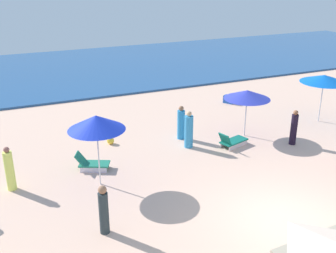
{
  "coord_description": "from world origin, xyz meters",
  "views": [
    {
      "loc": [
        -7.63,
        -8.38,
        7.38
      ],
      "look_at": [
        -1.23,
        6.32,
        1.07
      ],
      "focal_mm": 43.63,
      "sensor_mm": 36.0,
      "label": 1
    }
  ],
  "objects_px": {
    "umbrella_0": "(96,123)",
    "beachgoer_3": "(294,128)",
    "lounge_chair_0_0": "(92,164)",
    "beachgoer_2": "(10,170)",
    "beachgoer_5": "(104,210)",
    "beachgoer_4": "(189,131)",
    "beachgoer_6": "(181,124)",
    "lounge_chair_1_0": "(232,141)",
    "cooler_box_2": "(229,99)",
    "beach_ball_1": "(111,141)",
    "umbrella_2": "(324,79)",
    "umbrella_1": "(247,95)"
  },
  "relations": [
    {
      "from": "beachgoer_4",
      "to": "umbrella_1",
      "type": "bearing_deg",
      "value": 158.41
    },
    {
      "from": "beachgoer_6",
      "to": "cooler_box_2",
      "type": "xyz_separation_m",
      "value": [
        4.76,
        3.6,
        -0.51
      ]
    },
    {
      "from": "lounge_chair_1_0",
      "to": "beach_ball_1",
      "type": "relative_size",
      "value": 4.64
    },
    {
      "from": "beach_ball_1",
      "to": "umbrella_2",
      "type": "bearing_deg",
      "value": -7.78
    },
    {
      "from": "beachgoer_5",
      "to": "lounge_chair_0_0",
      "type": "bearing_deg",
      "value": -100.31
    },
    {
      "from": "umbrella_1",
      "to": "beach_ball_1",
      "type": "relative_size",
      "value": 6.89
    },
    {
      "from": "beachgoer_2",
      "to": "beachgoer_5",
      "type": "xyz_separation_m",
      "value": [
        2.35,
        -3.76,
        -0.01
      ]
    },
    {
      "from": "umbrella_0",
      "to": "umbrella_2",
      "type": "xyz_separation_m",
      "value": [
        11.88,
        1.9,
        -0.17
      ]
    },
    {
      "from": "beach_ball_1",
      "to": "beachgoer_5",
      "type": "bearing_deg",
      "value": -107.48
    },
    {
      "from": "beachgoer_3",
      "to": "beach_ball_1",
      "type": "distance_m",
      "value": 8.11
    },
    {
      "from": "beachgoer_4",
      "to": "cooler_box_2",
      "type": "relative_size",
      "value": 2.78
    },
    {
      "from": "beachgoer_2",
      "to": "beachgoer_4",
      "type": "relative_size",
      "value": 0.99
    },
    {
      "from": "umbrella_1",
      "to": "umbrella_2",
      "type": "xyz_separation_m",
      "value": [
        4.54,
        0.11,
        0.23
      ]
    },
    {
      "from": "beachgoer_6",
      "to": "cooler_box_2",
      "type": "distance_m",
      "value": 5.99
    },
    {
      "from": "beachgoer_2",
      "to": "beachgoer_3",
      "type": "relative_size",
      "value": 1.03
    },
    {
      "from": "beachgoer_5",
      "to": "cooler_box_2",
      "type": "xyz_separation_m",
      "value": [
        9.86,
        9.14,
        -0.54
      ]
    },
    {
      "from": "beachgoer_5",
      "to": "lounge_chair_1_0",
      "type": "bearing_deg",
      "value": -152.5
    },
    {
      "from": "umbrella_1",
      "to": "beachgoer_2",
      "type": "relative_size",
      "value": 1.34
    },
    {
      "from": "umbrella_0",
      "to": "beach_ball_1",
      "type": "distance_m",
      "value": 4.23
    },
    {
      "from": "lounge_chair_1_0",
      "to": "beachgoer_2",
      "type": "relative_size",
      "value": 0.9
    },
    {
      "from": "beachgoer_5",
      "to": "umbrella_0",
      "type": "bearing_deg",
      "value": -104.0
    },
    {
      "from": "beachgoer_3",
      "to": "beach_ball_1",
      "type": "xyz_separation_m",
      "value": [
        -7.41,
        3.23,
        -0.6
      ]
    },
    {
      "from": "umbrella_0",
      "to": "beachgoer_2",
      "type": "xyz_separation_m",
      "value": [
        -2.96,
        0.88,
        -1.62
      ]
    },
    {
      "from": "beachgoer_2",
      "to": "beachgoer_3",
      "type": "xyz_separation_m",
      "value": [
        11.72,
        -0.78,
        -0.01
      ]
    },
    {
      "from": "beachgoer_2",
      "to": "cooler_box_2",
      "type": "xyz_separation_m",
      "value": [
        12.2,
        5.38,
        -0.55
      ]
    },
    {
      "from": "lounge_chair_0_0",
      "to": "umbrella_2",
      "type": "relative_size",
      "value": 0.58
    },
    {
      "from": "umbrella_1",
      "to": "beachgoer_5",
      "type": "height_order",
      "value": "umbrella_1"
    },
    {
      "from": "cooler_box_2",
      "to": "beachgoer_3",
      "type": "bearing_deg",
      "value": 144.9
    },
    {
      "from": "beachgoer_3",
      "to": "beachgoer_4",
      "type": "relative_size",
      "value": 0.96
    },
    {
      "from": "umbrella_0",
      "to": "beachgoer_3",
      "type": "distance_m",
      "value": 8.91
    },
    {
      "from": "umbrella_1",
      "to": "beachgoer_4",
      "type": "bearing_deg",
      "value": -177.65
    },
    {
      "from": "beachgoer_3",
      "to": "beachgoer_6",
      "type": "xyz_separation_m",
      "value": [
        -4.27,
        2.56,
        -0.03
      ]
    },
    {
      "from": "lounge_chair_1_0",
      "to": "cooler_box_2",
      "type": "height_order",
      "value": "lounge_chair_1_0"
    },
    {
      "from": "beachgoer_2",
      "to": "beachgoer_3",
      "type": "distance_m",
      "value": 11.74
    },
    {
      "from": "umbrella_0",
      "to": "lounge_chair_1_0",
      "type": "distance_m",
      "value": 6.57
    },
    {
      "from": "umbrella_0",
      "to": "beachgoer_6",
      "type": "xyz_separation_m",
      "value": [
        4.48,
        2.66,
        -1.66
      ]
    },
    {
      "from": "beachgoer_2",
      "to": "beachgoer_4",
      "type": "xyz_separation_m",
      "value": [
        7.34,
        0.78,
        -0.01
      ]
    },
    {
      "from": "lounge_chair_1_0",
      "to": "beachgoer_4",
      "type": "bearing_deg",
      "value": 51.06
    },
    {
      "from": "lounge_chair_0_0",
      "to": "beachgoer_2",
      "type": "distance_m",
      "value": 3.02
    },
    {
      "from": "beachgoer_5",
      "to": "cooler_box_2",
      "type": "bearing_deg",
      "value": -139.08
    },
    {
      "from": "umbrella_0",
      "to": "beachgoer_6",
      "type": "bearing_deg",
      "value": 30.72
    },
    {
      "from": "umbrella_0",
      "to": "beachgoer_4",
      "type": "distance_m",
      "value": 4.96
    },
    {
      "from": "lounge_chair_0_0",
      "to": "beachgoer_3",
      "type": "height_order",
      "value": "beachgoer_3"
    },
    {
      "from": "beachgoer_3",
      "to": "umbrella_0",
      "type": "bearing_deg",
      "value": 66.62
    },
    {
      "from": "beachgoer_6",
      "to": "beach_ball_1",
      "type": "xyz_separation_m",
      "value": [
        -3.14,
        0.67,
        -0.57
      ]
    },
    {
      "from": "umbrella_0",
      "to": "beachgoer_3",
      "type": "xyz_separation_m",
      "value": [
        8.75,
        0.11,
        -1.64
      ]
    },
    {
      "from": "umbrella_0",
      "to": "lounge_chair_1_0",
      "type": "bearing_deg",
      "value": 8.66
    },
    {
      "from": "umbrella_2",
      "to": "cooler_box_2",
      "type": "xyz_separation_m",
      "value": [
        -2.64,
        4.37,
        -2.01
      ]
    },
    {
      "from": "lounge_chair_1_0",
      "to": "cooler_box_2",
      "type": "bearing_deg",
      "value": -46.62
    },
    {
      "from": "beachgoer_4",
      "to": "cooler_box_2",
      "type": "height_order",
      "value": "beachgoer_4"
    }
  ]
}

